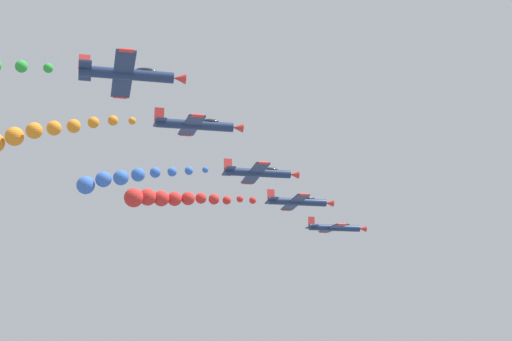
# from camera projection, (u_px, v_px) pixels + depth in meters

# --- Properties ---
(airplane_lead) EXTENTS (9.56, 10.35, 2.32)m
(airplane_lead) POSITION_uv_depth(u_px,v_px,m) (335.00, 228.00, 122.46)
(airplane_lead) COLOR navy
(airplane_left_inner) EXTENTS (9.56, 10.35, 2.45)m
(airplane_left_inner) POSITION_uv_depth(u_px,v_px,m) (298.00, 202.00, 108.52)
(airplane_left_inner) COLOR navy
(smoke_trail_left_inner) EXTENTS (4.93, 19.57, 2.93)m
(smoke_trail_left_inner) POSITION_uv_depth(u_px,v_px,m) (166.00, 198.00, 101.83)
(smoke_trail_left_inner) COLOR red
(airplane_right_inner) EXTENTS (9.55, 10.35, 2.49)m
(airplane_right_inner) POSITION_uv_depth(u_px,v_px,m) (259.00, 173.00, 96.78)
(airplane_right_inner) COLOR navy
(smoke_trail_right_inner) EXTENTS (2.85, 16.87, 4.15)m
(smoke_trail_right_inner) POSITION_uv_depth(u_px,v_px,m) (117.00, 179.00, 92.75)
(smoke_trail_right_inner) COLOR blue
(airplane_left_outer) EXTENTS (9.57, 10.35, 2.33)m
(airplane_left_outer) POSITION_uv_depth(u_px,v_px,m) (196.00, 125.00, 82.96)
(airplane_left_outer) COLOR navy
(airplane_right_outer) EXTENTS (9.49, 10.35, 2.83)m
(airplane_right_outer) POSITION_uv_depth(u_px,v_px,m) (129.00, 74.00, 69.79)
(airplane_right_outer) COLOR navy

